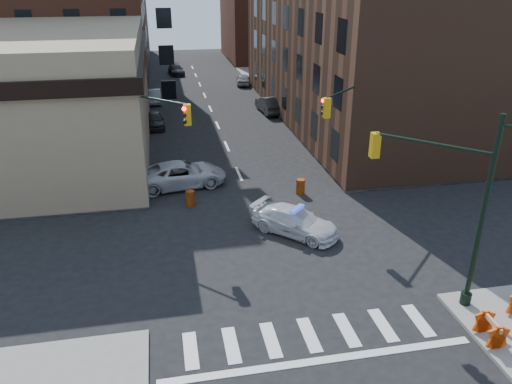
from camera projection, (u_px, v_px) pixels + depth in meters
name	position (u px, v px, depth m)	size (l,w,h in m)	color
ground	(271.00, 246.00, 25.08)	(140.00, 140.00, 0.00)	black
sidewalk_ne	(401.00, 89.00, 58.44)	(34.00, 54.50, 0.15)	gray
commercial_row_ne	(359.00, 40.00, 44.70)	(14.00, 34.00, 14.00)	#523220
filler_nw	(77.00, 5.00, 74.69)	(20.00, 18.00, 16.00)	brown
filler_ne	(278.00, 18.00, 77.13)	(16.00, 16.00, 12.00)	brown
signal_pole_se	(455.00, 199.00, 19.30)	(5.40, 5.27, 8.00)	black
signal_pole_nw	(145.00, 139.00, 27.09)	(3.58, 3.67, 8.00)	black
signal_pole_ne	(349.00, 127.00, 29.14)	(3.67, 3.58, 8.00)	black
tree_ne_near	(288.00, 75.00, 48.30)	(3.00, 3.00, 4.85)	black
tree_ne_far	(271.00, 61.00, 55.48)	(3.00, 3.00, 4.85)	black
police_car	(295.00, 221.00, 26.08)	(1.93, 4.75, 1.38)	silver
pickup	(181.00, 174.00, 31.84)	(2.66, 5.77, 1.60)	#BBBBBF
parked_car_wnear	(155.00, 120.00, 43.95)	(1.56, 3.89, 1.32)	black
parked_car_wfar	(154.00, 97.00, 52.25)	(1.39, 3.97, 1.31)	gray
parked_car_wdeep	(176.00, 70.00, 66.52)	(1.80, 4.42, 1.28)	black
parked_car_enear	(269.00, 105.00, 48.52)	(1.68, 4.82, 1.59)	black
parked_car_efar	(243.00, 79.00, 60.54)	(1.57, 3.91, 1.33)	#92959A
pedestrian_a	(65.00, 197.00, 28.22)	(0.60, 0.40, 1.66)	black
pedestrian_b	(46.00, 181.00, 30.05)	(0.92, 0.71, 1.88)	black
pedestrian_c	(41.00, 197.00, 27.95)	(1.11, 0.46, 1.90)	black
barrel_road	(301.00, 187.00, 30.83)	(0.54, 0.54, 0.96)	red
barrel_bank	(190.00, 198.00, 29.29)	(0.52, 0.52, 0.92)	red
barricade_se_b	(491.00, 330.00, 18.33)	(1.22, 0.61, 0.91)	#D15309
barricade_nw_a	(89.00, 189.00, 30.03)	(1.36, 0.68, 1.02)	orange
barricade_nw_b	(42.00, 203.00, 28.46)	(1.07, 0.54, 0.80)	#D6400A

